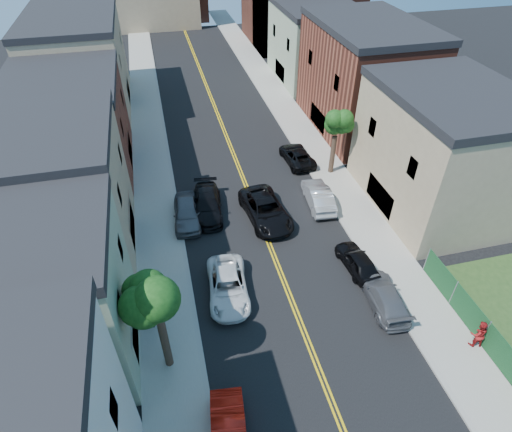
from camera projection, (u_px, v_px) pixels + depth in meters
sidewalk_left at (148, 140)px, 42.94m from camera, size 3.20×100.00×0.15m
sidewalk_right at (296, 123)px, 45.87m from camera, size 3.20×100.00×0.15m
curb_left at (166, 138)px, 43.27m from camera, size 0.30×100.00×0.15m
curb_right at (281, 125)px, 45.55m from camera, size 0.30×100.00×0.15m
bldg_left_palegrn at (33, 308)px, 21.09m from camera, size 9.00×8.00×8.50m
bldg_left_tan_near at (54, 200)px, 27.72m from camera, size 9.00×10.00×9.00m
bldg_left_brick at (71, 130)px, 36.32m from camera, size 9.00×12.00×8.00m
bldg_left_tan_far at (81, 65)px, 46.40m from camera, size 9.00×16.00×9.50m
bldg_right_tan at (441, 155)px, 32.15m from camera, size 9.00×12.00×9.00m
bldg_right_brick at (363, 80)px, 42.39m from camera, size 9.00×14.00×10.00m
bldg_right_palegrn at (315, 45)px, 53.42m from camera, size 9.00×12.00×8.50m
fence_right at (503, 356)px, 22.53m from camera, size 0.04×15.00×1.90m
tree_left_mid at (152, 284)px, 19.25m from camera, size 5.20×5.20×9.29m
tree_right_far at (338, 114)px, 34.76m from camera, size 4.40×4.40×8.03m
white_pickup at (228, 286)px, 26.84m from camera, size 2.98×5.58×1.49m
grey_car_left at (187, 213)px, 32.52m from camera, size 2.30×5.02×1.67m
black_car_left at (207, 205)px, 33.36m from camera, size 2.83×5.72×1.60m
grey_car_right at (384, 296)px, 26.26m from camera, size 2.40×5.06×1.42m
black_car_right at (358, 261)px, 28.63m from camera, size 1.99×4.30×1.42m
silver_car_right at (318, 196)px, 34.22m from camera, size 2.13×5.07×1.63m
dark_car_right_far at (297, 155)px, 39.40m from camera, size 2.57×5.07×1.37m
black_suv_lane at (266, 210)px, 32.74m from camera, size 3.46×6.43×1.71m
pedestrian_left at (152, 317)px, 24.76m from camera, size 0.46×0.62×1.57m
pedestrian_right at (478, 334)px, 23.63m from camera, size 1.08×0.93×1.92m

